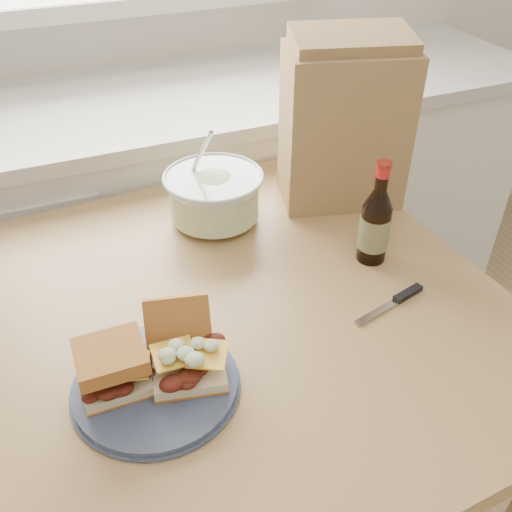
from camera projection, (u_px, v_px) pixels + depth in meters
name	position (u px, v px, depth m)	size (l,w,h in m)	color
cabinet_run	(166.00, 229.00, 1.92)	(2.50, 0.64, 0.94)	white
dining_table	(236.00, 352.00, 1.15)	(1.06, 1.06, 0.83)	#AD7B51
plate	(156.00, 385.00, 0.92)	(0.26, 0.26, 0.02)	#3B4460
sandwich_left	(113.00, 367.00, 0.88)	(0.11, 0.10, 0.08)	beige
sandwich_right	(185.00, 349.00, 0.92)	(0.14, 0.18, 0.10)	beige
coleslaw_bowl	(214.00, 198.00, 1.28)	(0.22, 0.22, 0.22)	silver
beer_bottle	(375.00, 224.00, 1.15)	(0.06, 0.06, 0.22)	black
knife	(400.00, 298.00, 1.09)	(0.17, 0.06, 0.01)	silver
paper_bag	(344.00, 127.00, 1.30)	(0.27, 0.18, 0.36)	olive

